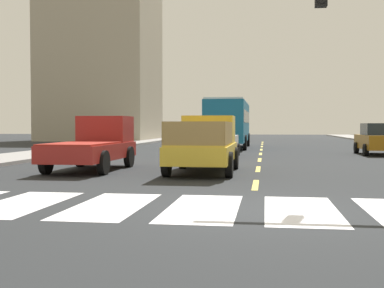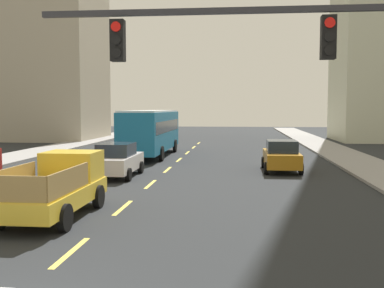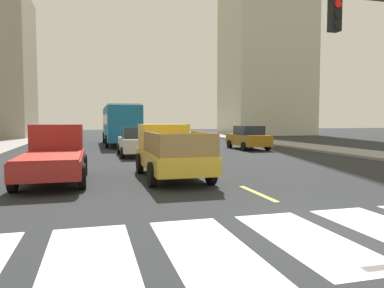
{
  "view_description": "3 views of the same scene",
  "coord_description": "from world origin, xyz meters",
  "px_view_note": "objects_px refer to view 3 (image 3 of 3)",
  "views": [
    {
      "loc": [
        0.25,
        -9.73,
        1.61
      ],
      "look_at": [
        -2.19,
        7.11,
        0.98
      ],
      "focal_mm": 47.44,
      "sensor_mm": 36.0,
      "label": 1
    },
    {
      "loc": [
        4.04,
        -6.5,
        3.48
      ],
      "look_at": [
        1.85,
        14.62,
        1.82
      ],
      "focal_mm": 42.94,
      "sensor_mm": 36.0,
      "label": 2
    },
    {
      "loc": [
        -4.6,
        -5.71,
        2.11
      ],
      "look_at": [
        -0.0,
        11.25,
        0.98
      ],
      "focal_mm": 34.5,
      "sensor_mm": 36.0,
      "label": 3
    }
  ],
  "objects_px": {
    "pickup_stakebed": "(169,152)",
    "sedan_near_right": "(136,142)",
    "pickup_dark": "(55,154)",
    "city_bus": "(120,122)",
    "sedan_mid": "(248,138)"
  },
  "relations": [
    {
      "from": "pickup_dark",
      "to": "city_bus",
      "type": "height_order",
      "value": "city_bus"
    },
    {
      "from": "pickup_stakebed",
      "to": "pickup_dark",
      "type": "distance_m",
      "value": 4.09
    },
    {
      "from": "pickup_stakebed",
      "to": "city_bus",
      "type": "relative_size",
      "value": 0.48
    },
    {
      "from": "pickup_dark",
      "to": "city_bus",
      "type": "bearing_deg",
      "value": 76.57
    },
    {
      "from": "pickup_dark",
      "to": "city_bus",
      "type": "relative_size",
      "value": 0.48
    },
    {
      "from": "sedan_near_right",
      "to": "sedan_mid",
      "type": "relative_size",
      "value": 1.0
    },
    {
      "from": "city_bus",
      "to": "pickup_dark",
      "type": "bearing_deg",
      "value": -102.05
    },
    {
      "from": "pickup_stakebed",
      "to": "pickup_dark",
      "type": "relative_size",
      "value": 1.0
    },
    {
      "from": "pickup_stakebed",
      "to": "sedan_near_right",
      "type": "bearing_deg",
      "value": 91.13
    },
    {
      "from": "pickup_dark",
      "to": "pickup_stakebed",
      "type": "bearing_deg",
      "value": -6.28
    },
    {
      "from": "city_bus",
      "to": "sedan_mid",
      "type": "xyz_separation_m",
      "value": [
        8.65,
        -7.01,
        -1.09
      ]
    },
    {
      "from": "sedan_near_right",
      "to": "sedan_mid",
      "type": "bearing_deg",
      "value": 18.48
    },
    {
      "from": "pickup_dark",
      "to": "sedan_mid",
      "type": "relative_size",
      "value": 1.18
    },
    {
      "from": "city_bus",
      "to": "sedan_mid",
      "type": "height_order",
      "value": "city_bus"
    },
    {
      "from": "sedan_near_right",
      "to": "pickup_stakebed",
      "type": "bearing_deg",
      "value": -88.96
    }
  ]
}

